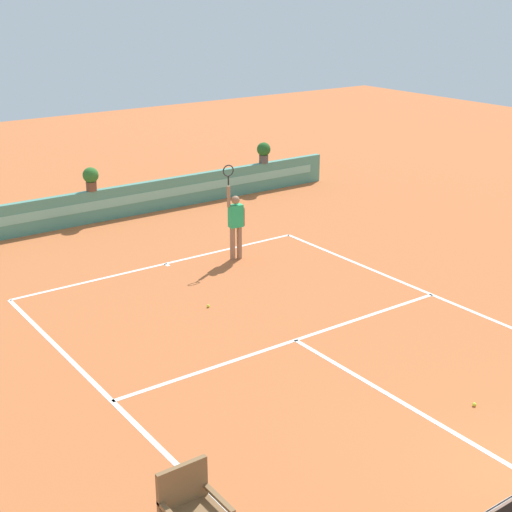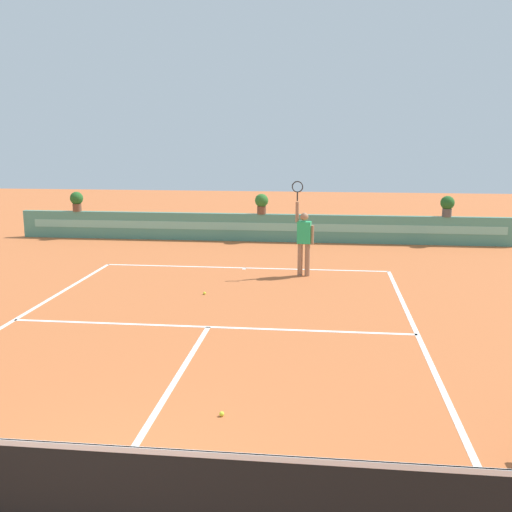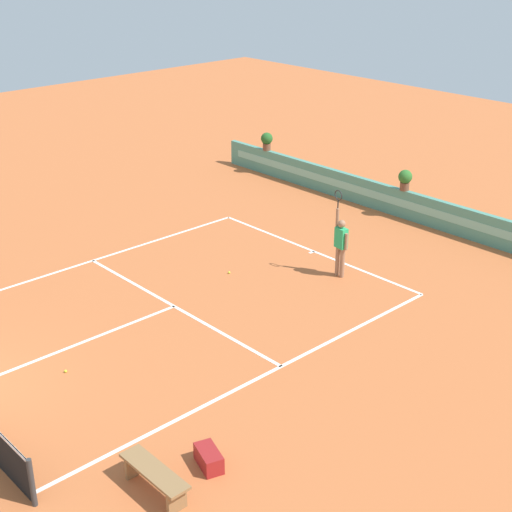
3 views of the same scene
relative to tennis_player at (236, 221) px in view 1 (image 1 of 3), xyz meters
The scene contains 8 objects.
ground_plane 5.51m from the tennis_player, 108.62° to the right, with size 60.00×60.00×0.00m, color #BC6033.
court_lines 4.85m from the tennis_player, 111.40° to the right, with size 8.32×11.94×0.01m.
back_wall_barrier 5.57m from the tennis_player, 108.17° to the left, with size 18.00×0.21×1.00m.
tennis_player is the anchor object (origin of this frame).
tennis_ball_near_baseline 3.39m from the tennis_player, 135.39° to the right, with size 0.07×0.07×0.07m, color #CCE033.
tennis_ball_mid_court 8.63m from the tennis_player, 95.32° to the right, with size 0.07×0.07×0.07m, color #CCE033.
potted_plant_far_right 7.11m from the tennis_player, 47.84° to the left, with size 0.48×0.48×0.72m.
potted_plant_centre 5.55m from the tennis_player, 108.03° to the left, with size 0.48×0.48×0.72m.
Camera 1 is at (-8.69, -4.33, 6.87)m, focal length 52.20 mm.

